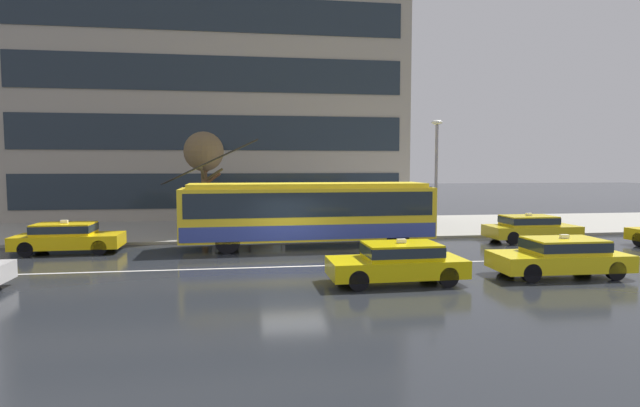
{
  "coord_description": "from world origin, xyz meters",
  "views": [
    {
      "loc": [
        -1.69,
        -19.21,
        3.68
      ],
      "look_at": [
        1.61,
        4.01,
        1.9
      ],
      "focal_mm": 28.11,
      "sensor_mm": 36.0,
      "label": 1
    }
  ],
  "objects_px": {
    "taxi_ahead_of_bus": "(530,227)",
    "pedestrian_at_shelter": "(249,204)",
    "taxi_queued_behind_bus": "(67,236)",
    "street_tree_bare": "(204,154)",
    "bus_shelter": "(248,198)",
    "taxi_oncoming_far": "(561,255)",
    "street_lamp": "(436,166)",
    "trolleybus": "(309,212)",
    "pedestrian_approaching_curb": "(232,203)",
    "pedestrian_walking_past": "(379,202)",
    "taxi_oncoming_near": "(398,261)"
  },
  "relations": [
    {
      "from": "pedestrian_walking_past",
      "to": "pedestrian_approaching_curb",
      "type": "bearing_deg",
      "value": 174.86
    },
    {
      "from": "bus_shelter",
      "to": "taxi_ahead_of_bus",
      "type": "bearing_deg",
      "value": -14.55
    },
    {
      "from": "taxi_ahead_of_bus",
      "to": "bus_shelter",
      "type": "relative_size",
      "value": 1.14
    },
    {
      "from": "bus_shelter",
      "to": "pedestrian_at_shelter",
      "type": "distance_m",
      "value": 0.4
    },
    {
      "from": "taxi_queued_behind_bus",
      "to": "bus_shelter",
      "type": "bearing_deg",
      "value": 25.79
    },
    {
      "from": "taxi_oncoming_far",
      "to": "taxi_oncoming_near",
      "type": "height_order",
      "value": "same"
    },
    {
      "from": "taxi_ahead_of_bus",
      "to": "pedestrian_at_shelter",
      "type": "bearing_deg",
      "value": 164.32
    },
    {
      "from": "taxi_oncoming_near",
      "to": "pedestrian_at_shelter",
      "type": "height_order",
      "value": "pedestrian_at_shelter"
    },
    {
      "from": "pedestrian_walking_past",
      "to": "street_lamp",
      "type": "xyz_separation_m",
      "value": [
        2.7,
        -1.26,
        1.93
      ]
    },
    {
      "from": "taxi_ahead_of_bus",
      "to": "taxi_oncoming_far",
      "type": "bearing_deg",
      "value": -114.1
    },
    {
      "from": "taxi_oncoming_far",
      "to": "pedestrian_approaching_curb",
      "type": "distance_m",
      "value": 16.21
    },
    {
      "from": "street_tree_bare",
      "to": "trolleybus",
      "type": "bearing_deg",
      "value": -45.01
    },
    {
      "from": "trolleybus",
      "to": "pedestrian_at_shelter",
      "type": "xyz_separation_m",
      "value": [
        -2.65,
        3.9,
        0.11
      ]
    },
    {
      "from": "trolleybus",
      "to": "pedestrian_walking_past",
      "type": "relative_size",
      "value": 5.96
    },
    {
      "from": "taxi_oncoming_near",
      "to": "bus_shelter",
      "type": "bearing_deg",
      "value": 112.94
    },
    {
      "from": "trolleybus",
      "to": "pedestrian_approaching_curb",
      "type": "height_order",
      "value": "trolleybus"
    },
    {
      "from": "taxi_queued_behind_bus",
      "to": "pedestrian_approaching_curb",
      "type": "xyz_separation_m",
      "value": [
        6.71,
        4.61,
        1.0
      ]
    },
    {
      "from": "taxi_ahead_of_bus",
      "to": "pedestrian_walking_past",
      "type": "relative_size",
      "value": 2.16
    },
    {
      "from": "trolleybus",
      "to": "taxi_ahead_of_bus",
      "type": "height_order",
      "value": "trolleybus"
    },
    {
      "from": "trolleybus",
      "to": "bus_shelter",
      "type": "height_order",
      "value": "trolleybus"
    },
    {
      "from": "pedestrian_approaching_curb",
      "to": "street_lamp",
      "type": "xyz_separation_m",
      "value": [
        10.57,
        -1.96,
        1.98
      ]
    },
    {
      "from": "taxi_ahead_of_bus",
      "to": "street_tree_bare",
      "type": "bearing_deg",
      "value": 162.82
    },
    {
      "from": "bus_shelter",
      "to": "pedestrian_at_shelter",
      "type": "xyz_separation_m",
      "value": [
        0.04,
        0.27,
        -0.28
      ]
    },
    {
      "from": "taxi_ahead_of_bus",
      "to": "trolleybus",
      "type": "bearing_deg",
      "value": -179.39
    },
    {
      "from": "taxi_queued_behind_bus",
      "to": "street_tree_bare",
      "type": "bearing_deg",
      "value": 43.88
    },
    {
      "from": "trolleybus",
      "to": "taxi_oncoming_near",
      "type": "distance_m",
      "value": 7.62
    },
    {
      "from": "trolleybus",
      "to": "taxi_queued_behind_bus",
      "type": "xyz_separation_m",
      "value": [
        -10.29,
        -0.04,
        -0.89
      ]
    },
    {
      "from": "trolleybus",
      "to": "taxi_ahead_of_bus",
      "type": "bearing_deg",
      "value": 0.61
    },
    {
      "from": "pedestrian_walking_past",
      "to": "taxi_ahead_of_bus",
      "type": "bearing_deg",
      "value": -29.74
    },
    {
      "from": "taxi_queued_behind_bus",
      "to": "bus_shelter",
      "type": "xyz_separation_m",
      "value": [
        7.59,
        3.67,
        1.29
      ]
    },
    {
      "from": "pedestrian_approaching_curb",
      "to": "street_lamp",
      "type": "height_order",
      "value": "street_lamp"
    },
    {
      "from": "taxi_oncoming_far",
      "to": "street_lamp",
      "type": "bearing_deg",
      "value": 93.69
    },
    {
      "from": "taxi_oncoming_far",
      "to": "bus_shelter",
      "type": "relative_size",
      "value": 1.15
    },
    {
      "from": "taxi_ahead_of_bus",
      "to": "taxi_oncoming_near",
      "type": "xyz_separation_m",
      "value": [
        -8.91,
        -7.43,
        -0.0
      ]
    },
    {
      "from": "trolleybus",
      "to": "pedestrian_walking_past",
      "type": "height_order",
      "value": "trolleybus"
    },
    {
      "from": "taxi_oncoming_near",
      "to": "street_lamp",
      "type": "height_order",
      "value": "street_lamp"
    },
    {
      "from": "taxi_ahead_of_bus",
      "to": "pedestrian_walking_past",
      "type": "height_order",
      "value": "pedestrian_walking_past"
    },
    {
      "from": "taxi_queued_behind_bus",
      "to": "pedestrian_approaching_curb",
      "type": "distance_m",
      "value": 8.2
    },
    {
      "from": "trolleybus",
      "to": "taxi_ahead_of_bus",
      "type": "distance_m",
      "value": 10.89
    },
    {
      "from": "taxi_queued_behind_bus",
      "to": "taxi_oncoming_near",
      "type": "bearing_deg",
      "value": -30.76
    },
    {
      "from": "pedestrian_at_shelter",
      "to": "taxi_oncoming_far",
      "type": "bearing_deg",
      "value": -47.02
    },
    {
      "from": "pedestrian_walking_past",
      "to": "trolleybus",
      "type": "bearing_deg",
      "value": -137.98
    },
    {
      "from": "pedestrian_at_shelter",
      "to": "pedestrian_walking_past",
      "type": "relative_size",
      "value": 0.96
    },
    {
      "from": "trolleybus",
      "to": "taxi_queued_behind_bus",
      "type": "height_order",
      "value": "trolleybus"
    },
    {
      "from": "pedestrian_approaching_curb",
      "to": "street_tree_bare",
      "type": "distance_m",
      "value": 3.03
    },
    {
      "from": "pedestrian_approaching_curb",
      "to": "street_tree_bare",
      "type": "xyz_separation_m",
      "value": [
        -1.45,
        0.45,
        2.62
      ]
    },
    {
      "from": "taxi_ahead_of_bus",
      "to": "taxi_oncoming_near",
      "type": "height_order",
      "value": "same"
    },
    {
      "from": "taxi_oncoming_far",
      "to": "street_lamp",
      "type": "distance_m",
      "value": 10.19
    },
    {
      "from": "bus_shelter",
      "to": "street_lamp",
      "type": "relative_size",
      "value": 0.65
    },
    {
      "from": "street_lamp",
      "to": "pedestrian_walking_past",
      "type": "bearing_deg",
      "value": 155.06
    }
  ]
}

